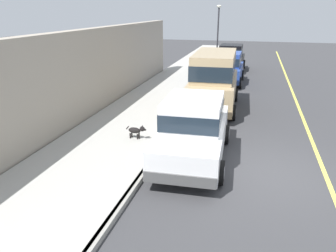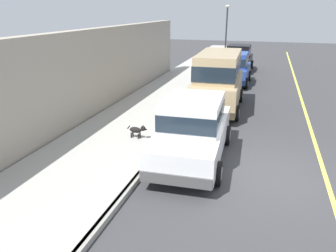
# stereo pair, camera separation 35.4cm
# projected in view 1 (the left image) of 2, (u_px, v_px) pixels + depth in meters

# --- Properties ---
(ground_plane) EXTENTS (80.00, 80.00, 0.00)m
(ground_plane) POSITION_uv_depth(u_px,v_px,m) (265.00, 173.00, 9.13)
(ground_plane) COLOR #38383A
(curb) EXTENTS (0.16, 64.00, 0.14)m
(curb) POSITION_uv_depth(u_px,v_px,m) (154.00, 158.00, 9.87)
(curb) COLOR gray
(curb) RESTS_ON ground
(sidewalk) EXTENTS (3.60, 64.00, 0.14)m
(sidewalk) POSITION_uv_depth(u_px,v_px,m) (99.00, 152.00, 10.30)
(sidewalk) COLOR #A8A59E
(sidewalk) RESTS_ON ground
(lane_centre_line) EXTENTS (0.12, 57.60, 0.01)m
(lane_centre_line) POSITION_uv_depth(u_px,v_px,m) (328.00, 180.00, 8.75)
(lane_centre_line) COLOR #E0D64C
(lane_centre_line) RESTS_ON ground
(car_white_sedan) EXTENTS (2.16, 4.67, 1.92)m
(car_white_sedan) POSITION_uv_depth(u_px,v_px,m) (193.00, 128.00, 9.70)
(car_white_sedan) COLOR white
(car_white_sedan) RESTS_ON ground
(car_tan_van) EXTENTS (2.25, 4.96, 2.52)m
(car_tan_van) POSITION_uv_depth(u_px,v_px,m) (214.00, 78.00, 14.59)
(car_tan_van) COLOR tan
(car_tan_van) RESTS_ON ground
(car_blue_hatchback) EXTENTS (1.98, 3.81, 1.88)m
(car_blue_hatchback) POSITION_uv_depth(u_px,v_px,m) (227.00, 68.00, 19.68)
(car_blue_hatchback) COLOR #28479E
(car_blue_hatchback) RESTS_ON ground
(car_black_hatchback) EXTENTS (2.01, 3.83, 1.88)m
(car_black_hatchback) POSITION_uv_depth(u_px,v_px,m) (231.00, 57.00, 23.86)
(car_black_hatchback) COLOR black
(car_black_hatchback) RESTS_ON ground
(dog_black) EXTENTS (0.76, 0.24, 0.49)m
(dog_black) POSITION_uv_depth(u_px,v_px,m) (136.00, 130.00, 11.11)
(dog_black) COLOR black
(dog_black) RESTS_ON sidewalk
(street_lamp) EXTENTS (0.36, 0.36, 4.42)m
(street_lamp) POSITION_uv_depth(u_px,v_px,m) (218.00, 27.00, 25.89)
(street_lamp) COLOR #2D2D33
(street_lamp) RESTS_ON sidewalk
(building_facade) EXTENTS (0.50, 20.00, 3.54)m
(building_facade) POSITION_uv_depth(u_px,v_px,m) (95.00, 71.00, 14.07)
(building_facade) COLOR #9E9384
(building_facade) RESTS_ON ground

